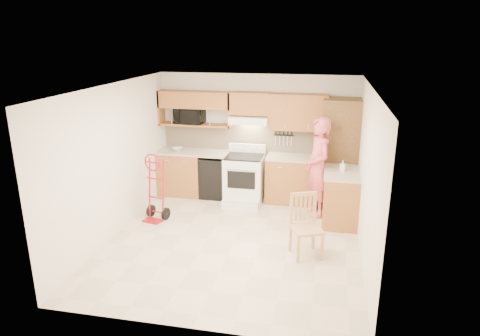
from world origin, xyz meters
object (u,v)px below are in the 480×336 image
(person, at_px, (318,168))
(hand_truck, at_px, (154,191))
(microwave, at_px, (190,116))
(dining_chair, at_px, (307,227))
(range, at_px, (244,175))

(person, distance_m, hand_truck, 2.99)
(microwave, height_order, person, person)
(microwave, bearing_deg, dining_chair, -36.83)
(microwave, height_order, dining_chair, microwave)
(range, height_order, dining_chair, range)
(microwave, height_order, hand_truck, microwave)
(microwave, distance_m, person, 2.84)
(person, height_order, dining_chair, person)
(dining_chair, bearing_deg, hand_truck, 140.88)
(person, relative_size, hand_truck, 1.65)
(person, bearing_deg, dining_chair, -25.04)
(person, bearing_deg, hand_truck, -95.75)
(person, bearing_deg, microwave, -127.02)
(hand_truck, bearing_deg, dining_chair, -2.27)
(range, relative_size, person, 0.60)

